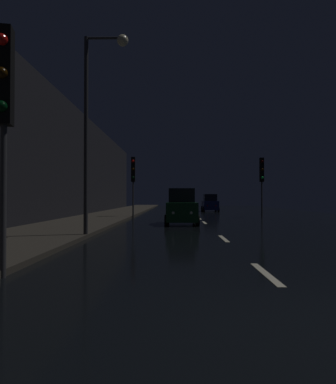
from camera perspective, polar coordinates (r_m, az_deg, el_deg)
The scene contains 10 objects.
ground at distance 28.85m, azimuth 4.74°, elevation -4.01°, with size 27.07×84.00×0.02m, color black.
sidewalk_left at distance 29.31m, azimuth -9.75°, elevation -3.79°, with size 4.40×84.00×0.15m, color #38332B.
building_facade_left at distance 26.67m, azimuth -16.67°, elevation 5.11°, with size 0.80×63.00×8.66m, color black.
lane_centerline at distance 23.69m, azimuth 5.54°, elevation -4.64°, with size 0.16×34.80×0.01m.
traffic_light_near_left at distance 7.79m, azimuth -24.73°, elevation 13.86°, with size 0.37×0.48×4.84m.
traffic_light_far_left at distance 27.59m, azimuth -5.58°, elevation 2.89°, with size 0.32×0.46×4.67m.
traffic_light_far_right at distance 29.13m, azimuth 14.73°, elevation 2.76°, with size 0.31×0.46×4.70m.
streetlamp_overhead at distance 14.33m, azimuth -11.20°, elevation 13.51°, with size 1.70×0.44×7.79m.
car_approaching_headlights at distance 20.93m, azimuth 2.16°, elevation -2.54°, with size 1.91×4.13×2.08m.
car_distant_taillights at distance 40.65m, azimuth 6.72°, elevation -1.84°, with size 1.79×3.89×1.96m.
Camera 1 is at (-1.84, -4.25, 1.53)m, focal length 33.44 mm.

